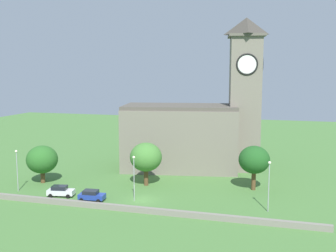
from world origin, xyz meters
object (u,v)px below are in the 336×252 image
tree_churchyard (254,160)px  streetlamp_west_mid (134,171)px  streetlamp_west_end (17,164)px  church (195,127)px  car_white (61,191)px  car_blue (92,195)px  tree_riverside_east (146,157)px  streetlamp_central (269,179)px  tree_by_tower (42,160)px

tree_churchyard → streetlamp_west_mid: bearing=-148.0°
streetlamp_west_end → church: bearing=43.2°
car_white → car_blue: car_white is taller
streetlamp_west_end → tree_churchyard: (38.71, 11.66, 0.50)m
tree_churchyard → tree_riverside_east: 18.93m
tree_riverside_east → tree_churchyard: bearing=7.0°
streetlamp_west_mid → streetlamp_central: bearing=1.7°
streetlamp_central → tree_by_tower: 40.61m
streetlamp_central → tree_churchyard: bearing=104.7°
church → streetlamp_west_end: (-25.67, -24.08, -3.99)m
car_white → streetlamp_west_end: (-8.52, 0.61, 3.86)m
tree_riverside_east → streetlamp_west_end: bearing=-154.9°
streetlamp_west_end → tree_churchyard: 40.43m
streetlamp_west_end → tree_riverside_east: (19.92, 9.35, 0.36)m
car_blue → tree_churchyard: tree_churchyard is taller
car_white → tree_riverside_east: (11.40, 9.96, 4.22)m
church → streetlamp_central: size_ratio=4.11×
car_white → streetlamp_central: size_ratio=0.60×
car_white → streetlamp_west_end: bearing=175.9°
tree_by_tower → streetlamp_central: bearing=-6.5°
streetlamp_west_mid → tree_by_tower: (-19.80, 5.22, -0.46)m
streetlamp_west_mid → tree_riverside_east: (-1.00, 8.82, 0.31)m
car_blue → tree_by_tower: tree_by_tower is taller
streetlamp_central → streetlamp_west_mid: bearing=-178.3°
streetlamp_west_mid → tree_churchyard: size_ratio=0.94×
tree_churchyard → tree_riverside_east: size_ratio=0.99×
car_blue → tree_churchyard: size_ratio=0.55×
car_white → tree_riverside_east: tree_riverside_east is taller
tree_churchyard → tree_by_tower: size_ratio=1.11×
car_white → streetlamp_central: (32.94, 1.76, 4.07)m
streetlamp_central → tree_riverside_east: (-21.54, 8.20, 0.15)m
streetlamp_west_end → streetlamp_central: streetlamp_central is taller
streetlamp_west_end → tree_by_tower: bearing=79.0°
car_white → car_blue: (5.83, -0.51, -0.06)m
tree_churchyard → car_blue: bearing=-152.3°
streetlamp_west_mid → tree_churchyard: tree_churchyard is taller
church → streetlamp_west_end: church is taller
church → car_white: church is taller
streetlamp_central → tree_churchyard: 10.87m
streetlamp_west_mid → tree_riverside_east: tree_riverside_east is taller
streetlamp_west_mid → tree_riverside_east: bearing=96.5°
car_blue → tree_churchyard: 27.86m
car_blue → streetlamp_central: streetlamp_central is taller
streetlamp_west_end → car_blue: bearing=-4.5°
car_white → car_blue: size_ratio=1.07×
car_white → streetlamp_central: 33.24m
streetlamp_west_end → tree_churchyard: size_ratio=0.93×
car_white → streetlamp_west_mid: (12.40, 1.14, 3.91)m
church → streetlamp_west_end: bearing=-136.8°
church → car_blue: 28.74m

